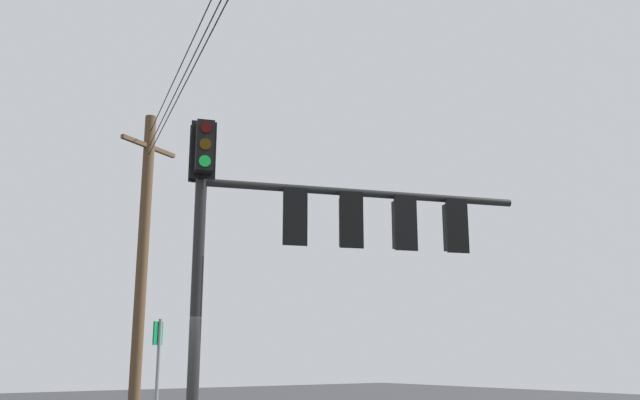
{
  "coord_description": "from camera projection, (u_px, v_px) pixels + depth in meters",
  "views": [
    {
      "loc": [
        9.66,
        -3.99,
        1.84
      ],
      "look_at": [
        -0.07,
        2.94,
        4.63
      ],
      "focal_mm": 37.85,
      "sensor_mm": 36.0,
      "label": 1
    }
  ],
  "objects": [
    {
      "name": "route_sign_primary",
      "position": [
        157.0,
        371.0,
        12.75
      ],
      "size": [
        0.23,
        0.28,
        2.56
      ],
      "color": "slate",
      "rests_on": "ground"
    },
    {
      "name": "utility_pole_wooden",
      "position": [
        142.0,
        260.0,
        19.3
      ],
      "size": [
        1.1,
        2.05,
        8.91
      ],
      "color": "#4C3823",
      "rests_on": "ground"
    },
    {
      "name": "overhead_wire_span",
      "position": [
        218.0,
        4.0,
        11.66
      ],
      "size": [
        17.89,
        4.59,
        1.16
      ],
      "color": "black"
    },
    {
      "name": "signal_mast_assembly",
      "position": [
        299.0,
        221.0,
        12.06
      ],
      "size": [
        2.6,
        6.02,
        5.89
      ],
      "color": "black",
      "rests_on": "ground"
    }
  ]
}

